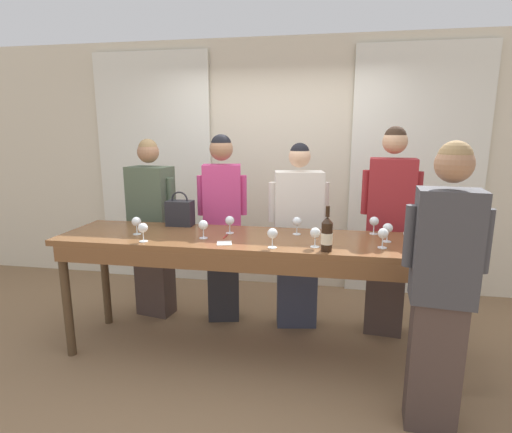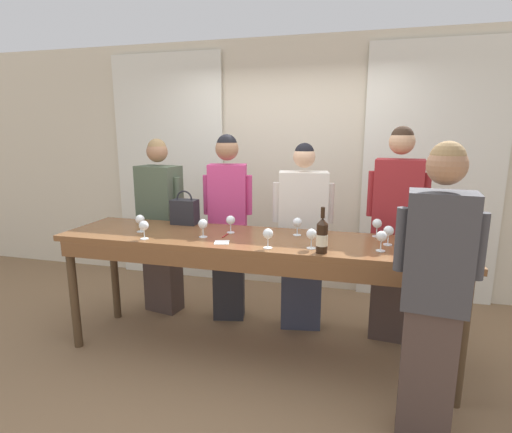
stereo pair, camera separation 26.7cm
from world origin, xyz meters
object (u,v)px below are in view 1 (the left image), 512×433
object	(u,v)px
wine_bottle	(327,234)
handbag	(180,213)
guest_olive_jacket	(152,228)
wine_glass_front_left	(230,221)
guest_cream_sweater	(298,236)
guest_striped_shirt	(389,231)
wine_glass_near_host	(272,234)
guest_pink_top	(223,225)
wine_glass_back_mid	(297,222)
wine_glass_front_mid	(409,234)
wine_glass_back_left	(383,234)
wine_glass_center_right	(203,226)
host_pouring	(442,287)
tasting_bar	(254,251)
wine_glass_center_left	(143,229)
wine_glass_front_right	(388,229)
wine_glass_back_right	(374,222)
wine_glass_by_bottle	(315,233)
wine_glass_center_mid	(136,222)

from	to	relation	value
wine_bottle	handbag	bearing A→B (deg)	156.16
wine_bottle	guest_olive_jacket	xyz separation A→B (m)	(-1.66, 0.84, -0.22)
wine_glass_front_left	guest_cream_sweater	xyz separation A→B (m)	(0.52, 0.48, -0.22)
guest_striped_shirt	wine_glass_near_host	bearing A→B (deg)	-137.81
guest_pink_top	wine_glass_back_mid	bearing A→B (deg)	-30.19
wine_bottle	handbag	distance (m)	1.38
wine_glass_front_mid	wine_glass_back_left	size ratio (longest dim) A/B	1.00
wine_glass_center_right	wine_glass_back_mid	distance (m)	0.74
guest_cream_sweater	host_pouring	size ratio (longest dim) A/B	0.97
wine_glass_back_left	host_pouring	size ratio (longest dim) A/B	0.08
guest_striped_shirt	wine_glass_back_mid	bearing A→B (deg)	-151.42
wine_glass_front_left	guest_cream_sweater	distance (m)	0.74
tasting_bar	guest_cream_sweater	size ratio (longest dim) A/B	1.82
wine_glass_back_left	wine_glass_back_mid	distance (m)	0.68
tasting_bar	wine_glass_center_left	world-z (taller)	wine_glass_center_left
guest_pink_top	guest_striped_shirt	distance (m)	1.49
wine_glass_back_mid	guest_cream_sweater	bearing A→B (deg)	92.35
wine_glass_front_left	guest_pink_top	xyz separation A→B (m)	(-0.19, 0.48, -0.15)
wine_glass_front_mid	host_pouring	size ratio (longest dim) A/B	0.08
tasting_bar	wine_glass_back_mid	xyz separation A→B (m)	(0.32, 0.18, 0.20)
tasting_bar	wine_glass_center_left	size ratio (longest dim) A/B	21.79
wine_glass_back_left	guest_striped_shirt	world-z (taller)	guest_striped_shirt
wine_glass_front_mid	guest_olive_jacket	world-z (taller)	guest_olive_jacket
tasting_bar	wine_glass_near_host	size ratio (longest dim) A/B	21.79
wine_glass_front_left	guest_olive_jacket	size ratio (longest dim) A/B	0.08
wine_glass_front_right	guest_olive_jacket	bearing A→B (deg)	166.00
wine_glass_front_right	wine_glass_back_right	xyz separation A→B (m)	(-0.07, 0.22, 0.00)
wine_glass_near_host	guest_striped_shirt	distance (m)	1.24
wine_bottle	guest_olive_jacket	world-z (taller)	guest_olive_jacket
wine_glass_near_host	guest_striped_shirt	bearing A→B (deg)	42.19
wine_glass_near_host	guest_pink_top	world-z (taller)	guest_pink_top
tasting_bar	wine_glass_front_right	world-z (taller)	wine_glass_front_right
tasting_bar	wine_glass_center_right	size ratio (longest dim) A/B	21.79
tasting_bar	wine_glass_by_bottle	distance (m)	0.54
wine_glass_center_right	wine_glass_back_left	bearing A→B (deg)	-1.45
wine_glass_near_host	wine_glass_by_bottle	world-z (taller)	same
wine_glass_front_left	wine_glass_center_left	distance (m)	0.68
wine_glass_front_left	guest_pink_top	distance (m)	0.53
wine_glass_front_right	wine_glass_back_left	xyz separation A→B (m)	(-0.06, -0.17, 0.00)
wine_glass_front_right	wine_glass_back_mid	distance (m)	0.69
wine_glass_near_host	wine_glass_center_left	bearing A→B (deg)	-179.77
wine_glass_front_left	tasting_bar	bearing A→B (deg)	-28.50
wine_glass_by_bottle	wine_glass_front_left	bearing A→B (deg)	157.83
tasting_bar	host_pouring	distance (m)	1.36
wine_glass_front_right	wine_glass_back_right	distance (m)	0.23
wine_glass_back_mid	wine_glass_near_host	bearing A→B (deg)	-109.26
wine_glass_center_mid	guest_olive_jacket	world-z (taller)	guest_olive_jacket
wine_glass_front_left	wine_glass_by_bottle	distance (m)	0.74
wine_glass_front_right	wine_glass_back_right	size ratio (longest dim) A/B	1.00
handbag	host_pouring	distance (m)	2.14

